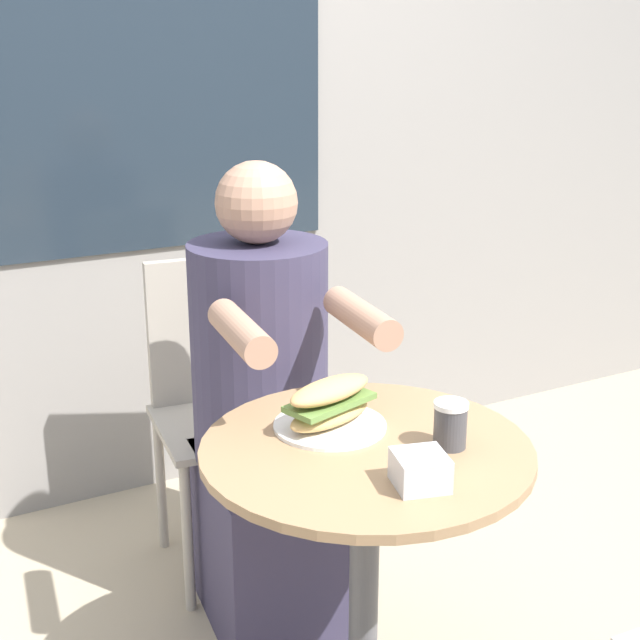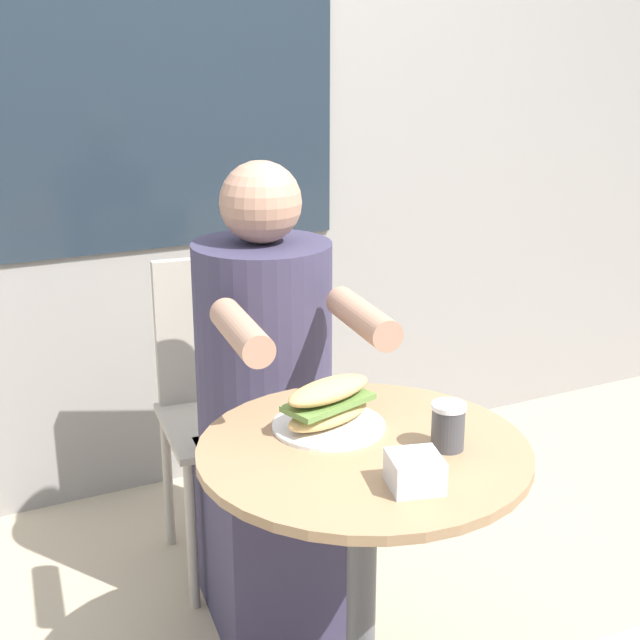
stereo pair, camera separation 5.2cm
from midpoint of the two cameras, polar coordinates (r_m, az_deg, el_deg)
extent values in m
cube|color=gray|center=(2.83, -10.61, 16.35)|extent=(8.00, 0.08, 2.80)
cube|color=#1E2833|center=(2.73, -14.67, 17.37)|extent=(1.60, 0.01, 1.29)
cylinder|color=#997551|center=(1.74, 3.68, -8.35)|extent=(0.65, 0.65, 0.02)
cylinder|color=#515156|center=(1.91, 3.47, -17.64)|extent=(0.06, 0.06, 0.67)
cube|color=#ADA393|center=(2.47, -4.90, -6.58)|extent=(0.42, 0.42, 0.02)
cube|color=#ADA393|center=(2.55, -6.05, -0.53)|extent=(0.35, 0.07, 0.42)
cylinder|color=#ADA393|center=(2.48, 0.04, -12.28)|extent=(0.03, 0.03, 0.43)
cylinder|color=#ADA393|center=(2.40, -7.59, -13.53)|extent=(0.03, 0.03, 0.43)
cylinder|color=#ADA393|center=(2.76, -2.34, -9.03)|extent=(0.03, 0.03, 0.43)
cylinder|color=#ADA393|center=(2.69, -9.16, -10.01)|extent=(0.03, 0.03, 0.43)
cube|color=#38334C|center=(2.34, -2.28, -14.00)|extent=(0.36, 0.45, 0.45)
cylinder|color=#38334C|center=(2.18, -2.95, -2.01)|extent=(0.34, 0.34, 0.54)
sphere|color=tan|center=(2.08, -3.11, 7.54)|extent=(0.19, 0.19, 0.19)
cylinder|color=tan|center=(1.90, 3.53, 0.15)|extent=(0.10, 0.27, 0.07)
cylinder|color=tan|center=(1.82, -4.27, -0.73)|extent=(0.10, 0.27, 0.07)
cylinder|color=white|center=(1.80, 1.39, -6.77)|extent=(0.23, 0.23, 0.01)
ellipsoid|color=tan|center=(1.79, 1.39, -6.07)|extent=(0.22, 0.13, 0.04)
cube|color=olive|center=(1.78, 1.40, -5.30)|extent=(0.20, 0.13, 0.01)
ellipsoid|color=tan|center=(1.77, 1.41, -4.52)|extent=(0.22, 0.13, 0.04)
cylinder|color=#424247|center=(1.72, 9.05, -6.89)|extent=(0.06, 0.06, 0.08)
cylinder|color=white|center=(1.70, 9.13, -5.48)|extent=(0.07, 0.07, 0.01)
cube|color=silver|center=(1.58, 7.14, -9.59)|extent=(0.11, 0.11, 0.06)
camera|label=1|loc=(0.03, -89.18, 0.27)|focal=50.00mm
camera|label=2|loc=(0.03, 90.82, -0.27)|focal=50.00mm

